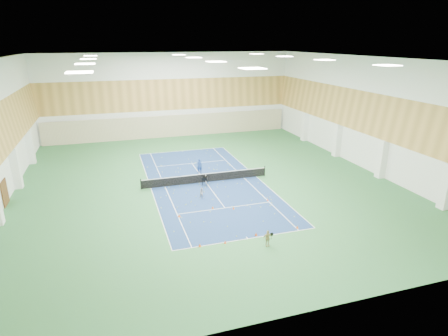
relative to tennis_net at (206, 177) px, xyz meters
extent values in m
plane|color=#2B6535|center=(0.00, 0.00, -0.55)|extent=(40.00, 40.00, 0.00)
cube|color=navy|center=(0.00, 0.00, -0.55)|extent=(10.97, 23.77, 0.01)
cube|color=#C6B793|center=(0.00, 19.75, 1.05)|extent=(35.40, 0.16, 3.20)
cube|color=#593319|center=(-17.92, 0.00, 0.55)|extent=(0.08, 1.80, 2.20)
imported|color=navy|center=(0.08, 2.99, 0.24)|extent=(0.59, 0.40, 1.58)
imported|color=gray|center=(-1.34, -3.78, -0.04)|extent=(0.55, 0.46, 1.01)
imported|color=tan|center=(0.95, -13.19, 0.05)|extent=(0.72, 0.33, 1.20)
cone|color=#FC610D|center=(-4.05, -6.93, -0.43)|extent=(0.23, 0.23, 0.25)
cone|color=#FF5F0D|center=(-1.02, -6.19, -0.44)|extent=(0.20, 0.20, 0.22)
cone|color=#F3600C|center=(0.64, -6.81, -0.44)|extent=(0.20, 0.20, 0.22)
cone|color=#F03D0C|center=(4.09, -6.11, -0.45)|extent=(0.17, 0.17, 0.19)
cone|color=#FE580D|center=(-3.55, -11.89, -0.43)|extent=(0.21, 0.21, 0.23)
cone|color=#FF480D|center=(-1.73, -11.97, -0.45)|extent=(0.18, 0.18, 0.20)
cone|color=#D6420B|center=(0.75, -11.62, -0.43)|extent=(0.23, 0.23, 0.25)
cone|color=orange|center=(4.16, -11.53, -0.43)|extent=(0.21, 0.21, 0.23)
camera|label=1|loc=(-8.74, -34.12, 13.00)|focal=30.00mm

